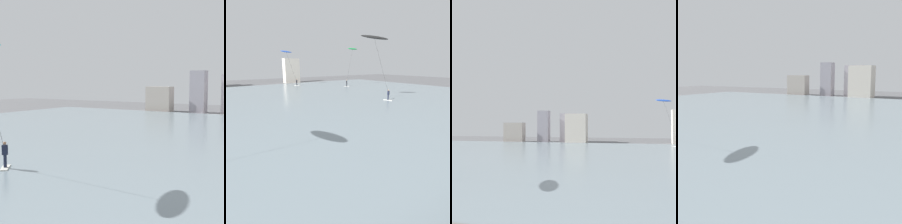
% 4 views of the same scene
% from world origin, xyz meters
% --- Properties ---
extents(water_bay, '(84.00, 52.00, 0.10)m').
position_xyz_m(water_bay, '(0.00, 30.17, 0.05)').
color(water_bay, gray).
rests_on(water_bay, ground).
extents(kitesurfer_black, '(5.09, 3.38, 9.66)m').
position_xyz_m(kitesurfer_black, '(13.06, 21.78, 8.61)').
color(kitesurfer_black, silver).
rests_on(kitesurfer_black, water_bay).
extents(kitesurfer_blue, '(4.31, 1.71, 8.90)m').
position_xyz_m(kitesurfer_blue, '(11.67, 49.84, 7.73)').
color(kitesurfer_blue, silver).
rests_on(kitesurfer_blue, water_bay).
extents(kitesurfer_green, '(3.94, 1.52, 9.48)m').
position_xyz_m(kitesurfer_green, '(24.52, 40.07, 8.03)').
color(kitesurfer_green, silver).
rests_on(kitesurfer_green, water_bay).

